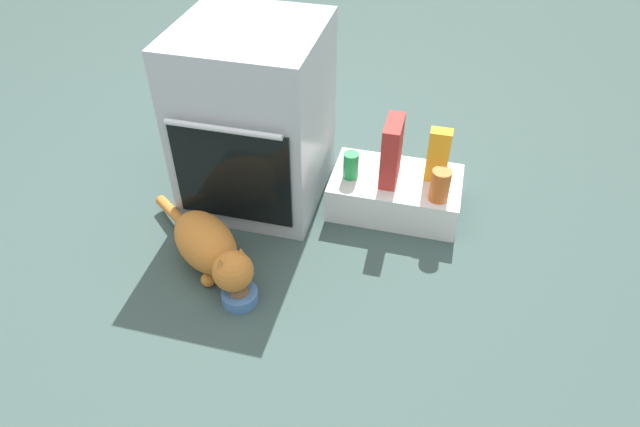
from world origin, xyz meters
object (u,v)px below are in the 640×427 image
(oven, at_px, (255,118))
(food_bowl, at_px, (240,295))
(juice_carton, at_px, (438,155))
(sauce_jar, at_px, (440,185))
(soda_can, at_px, (351,165))
(cereal_box, at_px, (392,151))
(cat, at_px, (210,247))
(pantry_cabinet, at_px, (395,193))

(oven, distance_m, food_bowl, 0.76)
(juice_carton, height_order, sauce_jar, juice_carton)
(soda_can, bearing_deg, cereal_box, 10.63)
(cat, xyz_separation_m, soda_can, (0.44, 0.52, 0.11))
(food_bowl, distance_m, soda_can, 0.73)
(juice_carton, bearing_deg, cat, -143.31)
(food_bowl, relative_size, cereal_box, 0.49)
(juice_carton, distance_m, sauce_jar, 0.15)
(soda_can, height_order, cereal_box, cereal_box)
(oven, relative_size, pantry_cabinet, 1.40)
(cat, bearing_deg, pantry_cabinet, 79.52)
(food_bowl, relative_size, sauce_jar, 0.99)
(food_bowl, distance_m, cat, 0.22)
(sauce_jar, bearing_deg, juice_carton, 101.21)
(cat, xyz_separation_m, juice_carton, (0.80, 0.60, 0.17))
(pantry_cabinet, distance_m, cereal_box, 0.23)
(cereal_box, bearing_deg, food_bowl, -123.55)
(pantry_cabinet, height_order, sauce_jar, sauce_jar)
(pantry_cabinet, bearing_deg, juice_carton, 13.15)
(pantry_cabinet, relative_size, soda_can, 4.66)
(pantry_cabinet, distance_m, soda_can, 0.25)
(soda_can, bearing_deg, pantry_cabinet, 12.06)
(cat, bearing_deg, cereal_box, 80.40)
(soda_can, bearing_deg, sauce_jar, -8.78)
(cat, distance_m, sauce_jar, 0.95)
(food_bowl, bearing_deg, pantry_cabinet, 55.05)
(cat, relative_size, juice_carton, 2.49)
(oven, xyz_separation_m, soda_can, (0.43, -0.01, -0.17))
(food_bowl, bearing_deg, juice_carton, 48.59)
(juice_carton, bearing_deg, food_bowl, -131.41)
(cat, bearing_deg, juice_carton, 75.14)
(pantry_cabinet, relative_size, food_bowl, 4.05)
(pantry_cabinet, bearing_deg, oven, -177.28)
(pantry_cabinet, xyz_separation_m, cereal_box, (-0.03, -0.01, 0.22))
(juice_carton, xyz_separation_m, cereal_box, (-0.19, -0.05, 0.02))
(food_bowl, height_order, juice_carton, juice_carton)
(cat, xyz_separation_m, cereal_box, (0.61, 0.55, 0.19))
(food_bowl, bearing_deg, cat, 141.55)
(juice_carton, bearing_deg, sauce_jar, -78.79)
(soda_can, bearing_deg, food_bowl, -113.74)
(cat, bearing_deg, food_bowl, 0.00)
(food_bowl, bearing_deg, soda_can, 66.26)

